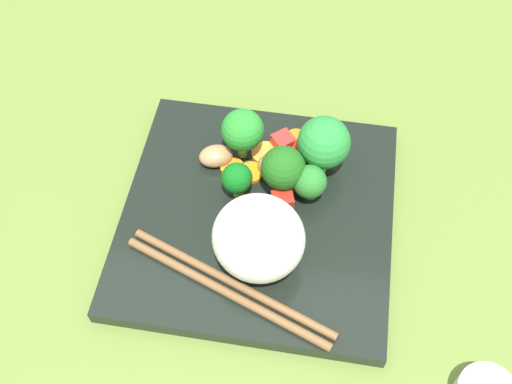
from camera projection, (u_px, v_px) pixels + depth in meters
The scene contains 21 objects.
ground_plane at pixel (258, 225), 68.20cm from camera, with size 110.00×110.00×2.00cm, color olive.
square_plate at pixel (258, 216), 66.65cm from camera, with size 28.37×28.37×1.76cm, color black.
rice_mound at pixel (259, 238), 59.36cm from camera, with size 9.04×8.75×8.16cm, color white.
broccoli_floret_0 at pixel (324, 144), 65.85cm from camera, with size 5.70×5.70×7.31cm.
broccoli_floret_1 at pixel (237, 179), 65.15cm from camera, with size 3.32×3.32×4.44cm.
broccoli_floret_2 at pixel (243, 130), 66.91cm from camera, with size 4.64×4.64×6.62cm.
broccoli_floret_3 at pixel (310, 182), 64.75cm from camera, with size 3.61×3.61×4.82cm.
broccoli_floret_4 at pixel (283, 168), 64.53cm from camera, with size 4.70×4.70×6.21cm.
carrot_slice_0 at pixel (296, 138), 71.35cm from camera, with size 2.34×2.34×0.55cm, color orange.
carrot_slice_1 at pixel (288, 174), 68.52cm from camera, with size 3.16×3.16×0.45cm, color orange.
carrot_slice_2 at pixel (232, 167), 68.93cm from camera, with size 2.61×2.61×0.55cm, color orange.
carrot_slice_3 at pixel (265, 154), 70.01cm from camera, with size 3.17×3.17×0.60cm, color orange.
carrot_slice_4 at pixel (251, 173), 68.55cm from camera, with size 2.77×2.77×0.50cm, color orange.
carrot_slice_5 at pixel (317, 145), 70.60cm from camera, with size 2.09×2.09×0.79cm, color orange.
pepper_chunk_0 at pixel (257, 205), 65.48cm from camera, with size 2.11×2.20×1.55cm, color red.
pepper_chunk_1 at pixel (302, 152), 69.23cm from camera, with size 2.86×2.01×1.99cm, color red.
pepper_chunk_2 at pixel (282, 202), 65.23cm from camera, with size 2.24×1.79×2.30cm, color red.
pepper_chunk_3 at pixel (283, 143), 70.02cm from camera, with size 2.16×2.15×1.97cm, color red.
chicken_piece_0 at pixel (216, 156), 68.81cm from camera, with size 3.75×2.73×2.19cm, color tan.
chicken_piece_1 at pixel (270, 164), 68.22cm from camera, with size 2.73×2.42×2.13cm, color #B98448.
chopstick_pair at pixel (229, 287), 60.44cm from camera, with size 21.65×10.77×0.85cm.
Camera 1 is at (-4.00, 35.66, 57.11)cm, focal length 43.72 mm.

